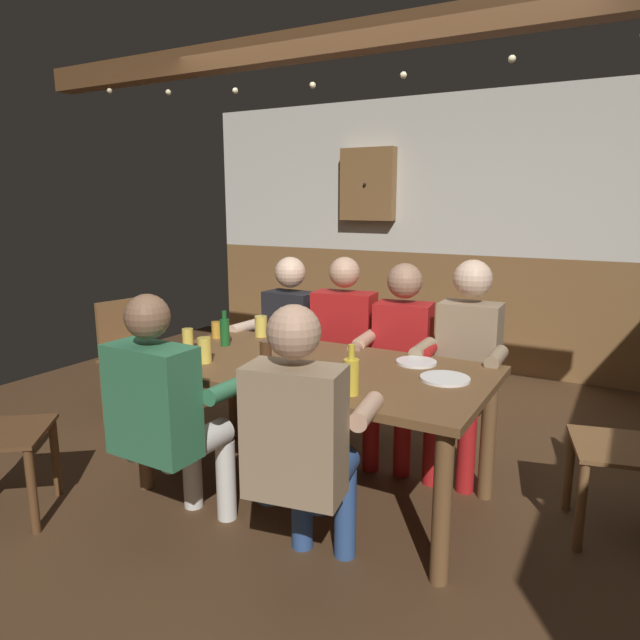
{
  "coord_description": "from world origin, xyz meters",
  "views": [
    {
      "loc": [
        1.46,
        -2.58,
        1.59
      ],
      "look_at": [
        0.0,
        0.04,
        0.96
      ],
      "focal_mm": 32.05,
      "sensor_mm": 36.0,
      "label": 1
    }
  ],
  "objects_px": {
    "plate_1": "(416,362)",
    "wall_dart_cabinet": "(368,184)",
    "pint_glass_2": "(216,330)",
    "chair_empty_far_end": "(133,356)",
    "pint_glass_3": "(205,350)",
    "dining_table": "(313,381)",
    "person_0": "(285,336)",
    "table_candle": "(185,362)",
    "bottle_0": "(351,375)",
    "pint_glass_0": "(266,356)",
    "person_1": "(340,343)",
    "person_2": "(400,352)",
    "person_4": "(166,408)",
    "person_3": "(466,357)",
    "person_5": "(302,437)",
    "bottle_1": "(225,331)",
    "condiment_caddy": "(288,339)",
    "plate_0": "(445,379)",
    "pint_glass_4": "(261,326)",
    "pint_glass_1": "(188,340)"
  },
  "relations": [
    {
      "from": "pint_glass_3",
      "to": "wall_dart_cabinet",
      "type": "xyz_separation_m",
      "value": [
        -0.41,
        2.99,
        0.95
      ]
    },
    {
      "from": "plate_0",
      "to": "pint_glass_4",
      "type": "relative_size",
      "value": 1.81
    },
    {
      "from": "person_2",
      "to": "person_5",
      "type": "bearing_deg",
      "value": 87.5
    },
    {
      "from": "person_1",
      "to": "person_5",
      "type": "bearing_deg",
      "value": 104.91
    },
    {
      "from": "person_1",
      "to": "pint_glass_4",
      "type": "relative_size",
      "value": 9.23
    },
    {
      "from": "plate_0",
      "to": "pint_glass_1",
      "type": "distance_m",
      "value": 1.48
    },
    {
      "from": "bottle_0",
      "to": "pint_glass_1",
      "type": "bearing_deg",
      "value": 169.14
    },
    {
      "from": "plate_1",
      "to": "pint_glass_2",
      "type": "bearing_deg",
      "value": -177.41
    },
    {
      "from": "pint_glass_0",
      "to": "pint_glass_2",
      "type": "bearing_deg",
      "value": 146.73
    },
    {
      "from": "person_0",
      "to": "person_2",
      "type": "height_order",
      "value": "same"
    },
    {
      "from": "chair_empty_far_end",
      "to": "pint_glass_1",
      "type": "xyz_separation_m",
      "value": [
        0.94,
        -0.44,
        0.33
      ]
    },
    {
      "from": "person_5",
      "to": "bottle_1",
      "type": "distance_m",
      "value": 1.32
    },
    {
      "from": "person_4",
      "to": "person_3",
      "type": "bearing_deg",
      "value": 56.27
    },
    {
      "from": "plate_1",
      "to": "table_candle",
      "type": "bearing_deg",
      "value": -145.57
    },
    {
      "from": "person_1",
      "to": "pint_glass_1",
      "type": "relative_size",
      "value": 9.26
    },
    {
      "from": "dining_table",
      "to": "pint_glass_1",
      "type": "distance_m",
      "value": 0.8
    },
    {
      "from": "person_3",
      "to": "condiment_caddy",
      "type": "bearing_deg",
      "value": 17.98
    },
    {
      "from": "person_0",
      "to": "table_candle",
      "type": "relative_size",
      "value": 15.19
    },
    {
      "from": "pint_glass_4",
      "to": "wall_dart_cabinet",
      "type": "xyz_separation_m",
      "value": [
        -0.33,
        2.35,
        0.95
      ]
    },
    {
      "from": "plate_0",
      "to": "person_0",
      "type": "bearing_deg",
      "value": 154.63
    },
    {
      "from": "person_2",
      "to": "bottle_0",
      "type": "height_order",
      "value": "person_2"
    },
    {
      "from": "dining_table",
      "to": "person_0",
      "type": "bearing_deg",
      "value": 131.48
    },
    {
      "from": "pint_glass_3",
      "to": "pint_glass_2",
      "type": "bearing_deg",
      "value": 122.92
    },
    {
      "from": "person_3",
      "to": "bottle_0",
      "type": "distance_m",
      "value": 1.07
    },
    {
      "from": "person_0",
      "to": "person_5",
      "type": "relative_size",
      "value": 1.0
    },
    {
      "from": "pint_glass_3",
      "to": "person_5",
      "type": "bearing_deg",
      "value": -27.82
    },
    {
      "from": "person_3",
      "to": "pint_glass_1",
      "type": "height_order",
      "value": "person_3"
    },
    {
      "from": "table_candle",
      "to": "bottle_0",
      "type": "relative_size",
      "value": 0.34
    },
    {
      "from": "person_4",
      "to": "wall_dart_cabinet",
      "type": "height_order",
      "value": "wall_dart_cabinet"
    },
    {
      "from": "plate_1",
      "to": "wall_dart_cabinet",
      "type": "relative_size",
      "value": 0.31
    },
    {
      "from": "pint_glass_0",
      "to": "wall_dart_cabinet",
      "type": "bearing_deg",
      "value": 105.0
    },
    {
      "from": "dining_table",
      "to": "plate_0",
      "type": "height_order",
      "value": "plate_0"
    },
    {
      "from": "person_5",
      "to": "condiment_caddy",
      "type": "distance_m",
      "value": 1.3
    },
    {
      "from": "condiment_caddy",
      "to": "bottle_1",
      "type": "bearing_deg",
      "value": -139.39
    },
    {
      "from": "pint_glass_1",
      "to": "person_4",
      "type": "bearing_deg",
      "value": -56.54
    },
    {
      "from": "person_0",
      "to": "wall_dart_cabinet",
      "type": "height_order",
      "value": "wall_dart_cabinet"
    },
    {
      "from": "dining_table",
      "to": "plate_1",
      "type": "relative_size",
      "value": 8.61
    },
    {
      "from": "table_candle",
      "to": "pint_glass_0",
      "type": "height_order",
      "value": "pint_glass_0"
    },
    {
      "from": "person_3",
      "to": "chair_empty_far_end",
      "type": "bearing_deg",
      "value": 7.52
    },
    {
      "from": "pint_glass_2",
      "to": "chair_empty_far_end",
      "type": "bearing_deg",
      "value": 173.54
    },
    {
      "from": "person_1",
      "to": "table_candle",
      "type": "distance_m",
      "value": 1.16
    },
    {
      "from": "chair_empty_far_end",
      "to": "pint_glass_1",
      "type": "distance_m",
      "value": 1.09
    },
    {
      "from": "bottle_1",
      "to": "wall_dart_cabinet",
      "type": "xyz_separation_m",
      "value": [
        -0.28,
        2.65,
        0.93
      ]
    },
    {
      "from": "condiment_caddy",
      "to": "bottle_1",
      "type": "distance_m",
      "value": 0.39
    },
    {
      "from": "person_4",
      "to": "plate_0",
      "type": "bearing_deg",
      "value": 38.23
    },
    {
      "from": "bottle_0",
      "to": "wall_dart_cabinet",
      "type": "relative_size",
      "value": 0.33
    },
    {
      "from": "person_0",
      "to": "pint_glass_0",
      "type": "relative_size",
      "value": 7.62
    },
    {
      "from": "dining_table",
      "to": "person_3",
      "type": "bearing_deg",
      "value": 48.44
    },
    {
      "from": "pint_glass_4",
      "to": "bottle_1",
      "type": "bearing_deg",
      "value": -100.02
    },
    {
      "from": "person_4",
      "to": "table_candle",
      "type": "height_order",
      "value": "person_4"
    }
  ]
}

